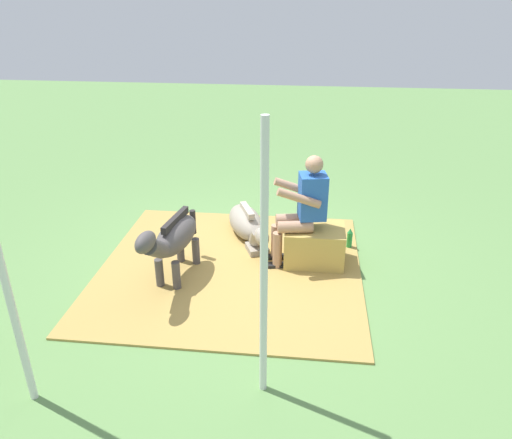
# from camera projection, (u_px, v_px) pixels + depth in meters

# --- Properties ---
(ground_plane) EXTENTS (24.00, 24.00, 0.00)m
(ground_plane) POSITION_uv_depth(u_px,v_px,m) (244.00, 260.00, 5.97)
(ground_plane) COLOR #608C4C
(hay_patch) EXTENTS (3.03, 2.97, 0.02)m
(hay_patch) POSITION_uv_depth(u_px,v_px,m) (231.00, 268.00, 5.79)
(hay_patch) COLOR #AD8C47
(hay_patch) RESTS_ON ground
(hay_bale) EXTENTS (0.69, 0.53, 0.47)m
(hay_bale) POSITION_uv_depth(u_px,v_px,m) (314.00, 246.00, 5.82)
(hay_bale) COLOR tan
(hay_bale) RESTS_ON ground
(person_seated) EXTENTS (0.70, 0.49, 1.35)m
(person_seated) POSITION_uv_depth(u_px,v_px,m) (302.00, 207.00, 5.60)
(person_seated) COLOR tan
(person_seated) RESTS_ON ground
(pony_standing) EXTENTS (0.45, 1.34, 0.88)m
(pony_standing) POSITION_uv_depth(u_px,v_px,m) (173.00, 239.00, 5.36)
(pony_standing) COLOR #4C4747
(pony_standing) RESTS_ON ground
(pony_lying) EXTENTS (0.77, 1.34, 0.42)m
(pony_lying) POSITION_uv_depth(u_px,v_px,m) (248.00, 224.00, 6.45)
(pony_lying) COLOR gray
(pony_lying) RESTS_ON ground
(soda_bottle) EXTENTS (0.07, 0.07, 0.28)m
(soda_bottle) POSITION_uv_depth(u_px,v_px,m) (350.00, 239.00, 6.19)
(soda_bottle) COLOR #268C3F
(soda_bottle) RESTS_ON ground
(tent_pole_left) EXTENTS (0.06, 0.06, 2.27)m
(tent_pole_left) POSITION_uv_depth(u_px,v_px,m) (264.00, 269.00, 3.58)
(tent_pole_left) COLOR silver
(tent_pole_left) RESTS_ON ground
(tent_pole_right) EXTENTS (0.06, 0.06, 2.27)m
(tent_pole_right) POSITION_uv_depth(u_px,v_px,m) (4.00, 277.00, 3.49)
(tent_pole_right) COLOR silver
(tent_pole_right) RESTS_ON ground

